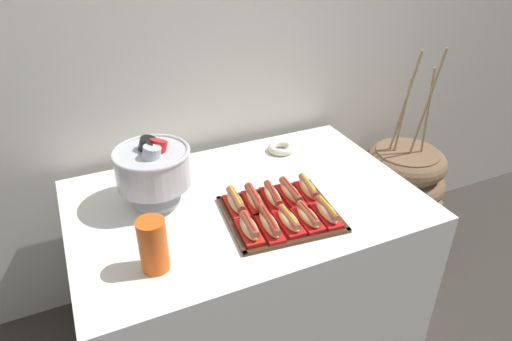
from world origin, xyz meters
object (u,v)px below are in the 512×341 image
object	(u,v)px
cup_stack	(153,245)
donut	(281,148)
hot_dog_6	(254,200)
floor_vase	(398,203)
hot_dog_7	(273,196)
punch_bowl	(153,167)
serving_tray	(280,214)
hot_dog_3	(308,217)
hot_dog_8	(291,193)
hot_dog_4	(327,212)
hot_dog_0	(249,228)
hot_dog_5	(236,203)
hot_dog_1	(269,224)
hot_dog_2	(289,221)
hot_dog_9	(308,189)
buffet_table	(246,265)

from	to	relation	value
cup_stack	donut	xyz separation A→B (m)	(0.73, 0.54, -0.08)
hot_dog_6	floor_vase	bearing A→B (deg)	15.03
hot_dog_7	punch_bowl	size ratio (longest dim) A/B	0.63
serving_tray	hot_dog_3	size ratio (longest dim) A/B	2.73
serving_tray	hot_dog_7	xyz separation A→B (m)	(0.01, 0.08, 0.03)
hot_dog_7	hot_dog_3	bearing A→B (deg)	-71.11
hot_dog_7	hot_dog_8	size ratio (longest dim) A/B	1.03
punch_bowl	hot_dog_3	bearing A→B (deg)	-38.30
hot_dog_6	hot_dog_8	xyz separation A→B (m)	(0.15, -0.01, 0.00)
hot_dog_3	hot_dog_4	world-z (taller)	hot_dog_4
hot_dog_0	hot_dog_5	bearing A→B (deg)	84.44
hot_dog_4	hot_dog_7	world-z (taller)	hot_dog_4
hot_dog_1	hot_dog_3	distance (m)	0.15
hot_dog_2	hot_dog_3	size ratio (longest dim) A/B	0.99
floor_vase	hot_dog_8	world-z (taller)	floor_vase
hot_dog_1	hot_dog_5	distance (m)	0.18
hot_dog_1	cup_stack	bearing A→B (deg)	-178.06
serving_tray	hot_dog_9	world-z (taller)	hot_dog_9
hot_dog_3	hot_dog_7	size ratio (longest dim) A/B	0.87
hot_dog_6	donut	size ratio (longest dim) A/B	1.43
hot_dog_0	hot_dog_1	bearing A→B (deg)	-5.56
donut	cup_stack	bearing A→B (deg)	-143.30
hot_dog_9	hot_dog_5	bearing A→B (deg)	174.44
hot_dog_6	hot_dog_0	bearing A→B (deg)	-120.00
buffet_table	hot_dog_8	xyz separation A→B (m)	(0.16, -0.09, 0.39)
serving_tray	hot_dog_6	world-z (taller)	hot_dog_6
buffet_table	hot_dog_3	xyz separation A→B (m)	(0.14, -0.25, 0.39)
hot_dog_9	hot_dog_0	bearing A→B (deg)	-156.75
hot_dog_6	hot_dog_9	bearing A→B (deg)	-5.56
hot_dog_0	hot_dog_6	bearing A→B (deg)	60.00
hot_dog_3	punch_bowl	size ratio (longest dim) A/B	0.55
hot_dog_5	hot_dog_8	bearing A→B (deg)	-5.56
punch_bowl	donut	size ratio (longest dim) A/B	2.33
floor_vase	hot_dog_1	size ratio (longest dim) A/B	6.58
serving_tray	hot_dog_9	bearing A→B (deg)	23.25
serving_tray	donut	xyz separation A→B (m)	(0.23, 0.45, 0.01)
hot_dog_2	hot_dog_8	distance (m)	0.18
hot_dog_3	cup_stack	size ratio (longest dim) A/B	0.86
hot_dog_9	cup_stack	xyz separation A→B (m)	(-0.65, -0.16, 0.06)
hot_dog_0	hot_dog_9	size ratio (longest dim) A/B	0.89
floor_vase	hot_dog_3	distance (m)	1.09
hot_dog_1	hot_dog_9	size ratio (longest dim) A/B	1.04
hot_dog_0	donut	world-z (taller)	hot_dog_0
donut	hot_dog_5	bearing A→B (deg)	-136.40
hot_dog_8	hot_dog_9	distance (m)	0.08
hot_dog_0	hot_dog_1	size ratio (longest dim) A/B	0.86
serving_tray	hot_dog_2	distance (m)	0.09
floor_vase	donut	world-z (taller)	floor_vase
hot_dog_4	punch_bowl	bearing A→B (deg)	145.23
hot_dog_7	hot_dog_0	bearing A→B (deg)	-137.83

